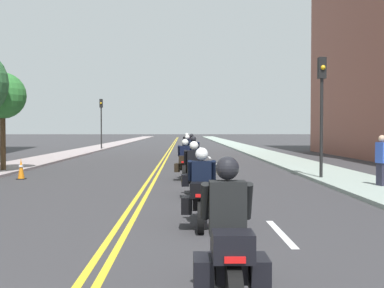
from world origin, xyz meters
name	(u,v)px	position (x,y,z in m)	size (l,w,h in m)	color
ground_plane	(171,148)	(0.00, 48.00, 0.00)	(264.00, 264.00, 0.00)	#343336
sidewalk_left	(98,148)	(-7.43, 48.00, 0.06)	(2.73, 144.00, 0.12)	#9E9091
sidewalk_right	(244,148)	(7.43, 48.00, 0.06)	(2.73, 144.00, 0.12)	#95A49A
centreline_yellow_inner	(170,148)	(-0.12, 48.00, 0.00)	(0.12, 132.00, 0.01)	yellow
centreline_yellow_outer	(172,148)	(0.12, 48.00, 0.00)	(0.12, 132.00, 0.01)	yellow
lane_dashes_white	(212,160)	(3.03, 29.00, 0.00)	(0.14, 56.40, 0.01)	silver
motorcycle_0	(228,249)	(1.69, 4.24, 0.66)	(0.76, 2.14, 1.66)	black
motorcycle_1	(202,194)	(1.57, 8.69, 0.64)	(0.78, 2.25, 1.58)	black
motorcycle_2	(194,174)	(1.53, 12.91, 0.65)	(0.78, 2.13, 1.61)	black
motorcycle_3	(185,163)	(1.28, 17.57, 0.64)	(0.78, 2.25, 1.57)	black
motorcycle_4	(194,156)	(1.71, 21.80, 0.66)	(0.77, 2.22, 1.61)	black
motorcycle_5	(187,152)	(1.45, 26.03, 0.67)	(0.77, 2.18, 1.63)	black
motorcycle_6	(192,148)	(1.79, 30.84, 0.68)	(0.77, 2.12, 1.65)	black
motorcycle_7	(187,146)	(1.51, 35.53, 0.68)	(0.78, 2.12, 1.66)	black
traffic_cone_0	(21,169)	(-5.11, 17.86, 0.41)	(0.32, 0.32, 0.82)	black
traffic_light_near	(322,96)	(6.47, 17.20, 3.23)	(0.28, 0.38, 4.67)	black
traffic_light_far	(101,115)	(-6.47, 44.30, 3.29)	(0.28, 0.38, 4.77)	black
pedestrian_0	(382,161)	(7.64, 14.48, 0.91)	(0.32, 0.41, 1.76)	#262535
street_tree_0	(2,96)	(-6.92, 20.86, 3.43)	(2.09, 2.09, 4.51)	#513A23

